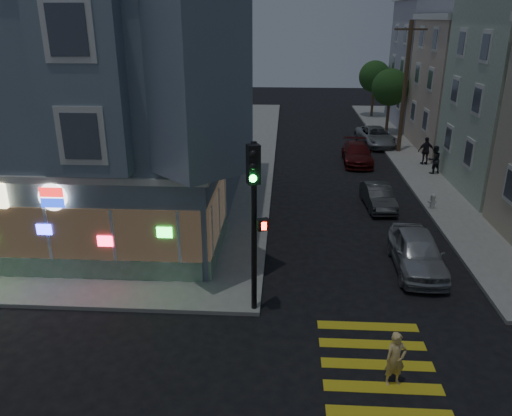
# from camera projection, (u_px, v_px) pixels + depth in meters

# --- Properties ---
(ground) EXTENTS (120.00, 120.00, 0.00)m
(ground) POSITION_uv_depth(u_px,v_px,m) (156.00, 351.00, 14.88)
(ground) COLOR black
(ground) RESTS_ON ground
(sidewalk_nw) EXTENTS (33.00, 42.00, 0.15)m
(sidewalk_nw) POSITION_uv_depth(u_px,v_px,m) (53.00, 150.00, 37.05)
(sidewalk_nw) COLOR gray
(sidewalk_nw) RESTS_ON ground
(corner_building) EXTENTS (14.60, 14.60, 11.40)m
(corner_building) POSITION_uv_depth(u_px,v_px,m) (79.00, 97.00, 23.37)
(corner_building) COLOR slate
(corner_building) RESTS_ON sidewalk_nw
(row_house_c) EXTENTS (12.00, 8.60, 9.00)m
(row_house_c) POSITION_uv_depth(u_px,v_px,m) (509.00, 87.00, 35.41)
(row_house_c) COLOR beige
(row_house_c) RESTS_ON sidewalk_ne
(row_house_d) EXTENTS (12.00, 8.60, 10.50)m
(row_house_d) POSITION_uv_depth(u_px,v_px,m) (468.00, 65.00, 43.53)
(row_house_d) COLOR #A4A2B2
(row_house_d) RESTS_ON sidewalk_ne
(utility_pole) EXTENTS (2.20, 0.30, 9.00)m
(utility_pole) POSITION_uv_depth(u_px,v_px,m) (405.00, 86.00, 34.85)
(utility_pole) COLOR #4C3826
(utility_pole) RESTS_ON sidewalk_ne
(street_tree_near) EXTENTS (3.00, 3.00, 5.30)m
(street_tree_near) POSITION_uv_depth(u_px,v_px,m) (390.00, 87.00, 40.74)
(street_tree_near) COLOR #4C3826
(street_tree_near) RESTS_ON sidewalk_ne
(street_tree_far) EXTENTS (3.00, 3.00, 5.30)m
(street_tree_far) POSITION_uv_depth(u_px,v_px,m) (375.00, 77.00, 48.20)
(street_tree_far) COLOR #4C3826
(street_tree_far) RESTS_ON sidewalk_ne
(running_child) EXTENTS (0.66, 0.51, 1.59)m
(running_child) POSITION_uv_depth(u_px,v_px,m) (396.00, 359.00, 13.27)
(running_child) COLOR #F6D17D
(running_child) RESTS_ON ground
(pedestrian_a) EXTENTS (1.03, 0.93, 1.75)m
(pedestrian_a) POSITION_uv_depth(u_px,v_px,m) (434.00, 160.00, 31.00)
(pedestrian_a) COLOR black
(pedestrian_a) RESTS_ON sidewalk_ne
(pedestrian_b) EXTENTS (1.13, 0.60, 1.83)m
(pedestrian_b) POSITION_uv_depth(u_px,v_px,m) (426.00, 151.00, 32.86)
(pedestrian_b) COLOR #232027
(pedestrian_b) RESTS_ON sidewalk_ne
(parked_car_a) EXTENTS (1.91, 4.49, 1.52)m
(parked_car_a) POSITION_uv_depth(u_px,v_px,m) (417.00, 252.00, 19.42)
(parked_car_a) COLOR #A9ADB1
(parked_car_a) RESTS_ON ground
(parked_car_b) EXTENTS (1.49, 3.74, 1.21)m
(parked_car_b) POSITION_uv_depth(u_px,v_px,m) (378.00, 196.00, 25.87)
(parked_car_b) COLOR #36383A
(parked_car_b) RESTS_ON ground
(parked_car_c) EXTENTS (2.06, 4.73, 1.35)m
(parked_car_c) POSITION_uv_depth(u_px,v_px,m) (357.00, 153.00, 33.76)
(parked_car_c) COLOR #551313
(parked_car_c) RESTS_ON ground
(parked_car_d) EXTENTS (2.93, 5.27, 1.40)m
(parked_car_d) POSITION_uv_depth(u_px,v_px,m) (376.00, 136.00, 38.48)
(parked_car_d) COLOR #969AA0
(parked_car_d) RESTS_ON ground
(traffic_signal) EXTENTS (0.73, 0.64, 5.71)m
(traffic_signal) POSITION_uv_depth(u_px,v_px,m) (254.00, 202.00, 15.29)
(traffic_signal) COLOR black
(traffic_signal) RESTS_ON sidewalk_nw
(fire_hydrant) EXTENTS (0.45, 0.26, 0.78)m
(fire_hydrant) POSITION_uv_depth(u_px,v_px,m) (433.00, 201.00, 25.40)
(fire_hydrant) COLOR silver
(fire_hydrant) RESTS_ON sidewalk_ne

